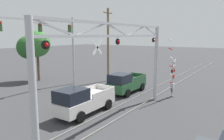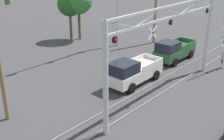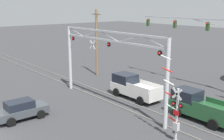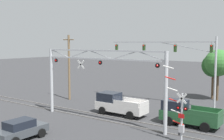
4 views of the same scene
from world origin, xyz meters
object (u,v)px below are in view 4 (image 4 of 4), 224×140
Objects in this scene: traffic_signal_span at (183,57)px; utility_pole_left at (69,66)px; crossing_signal_mast at (180,117)px; crossing_gantry at (100,76)px; pickup_truck_following at (187,114)px; sedan_waiting at (21,129)px; background_tree_far_left_verge at (213,66)px; background_tree_beyond_span at (218,63)px; pickup_truck_lead at (118,104)px.

traffic_signal_span is 1.64× the size of utility_pole_left.
crossing_signal_mast is 19.12m from utility_pole_left.
crossing_gantry is 1.61× the size of utility_pole_left.
crossing_gantry is at bearing -31.14° from utility_pole_left.
crossing_gantry reaches higher than pickup_truck_following.
utility_pole_left is at bearing 159.05° from crossing_signal_mast.
pickup_truck_following is 1.30× the size of sedan_waiting.
crossing_signal_mast is 0.97× the size of background_tree_far_left_verge.
pickup_truck_following is at bearing 26.09° from crossing_gantry.
crossing_signal_mast is at bearing -81.32° from background_tree_far_left_verge.
crossing_gantry reaches higher than sedan_waiting.
crossing_gantry is 2.06× the size of background_tree_beyond_span.
utility_pole_left reaches higher than crossing_signal_mast.
traffic_signal_span is 5.95m from background_tree_beyond_span.
traffic_signal_span is at bearing 73.38° from sedan_waiting.
utility_pole_left is at bearing 172.04° from pickup_truck_following.
pickup_truck_lead is (-3.70, -7.87, -4.66)m from traffic_signal_span.
sedan_waiting is at bearing -108.86° from background_tree_beyond_span.
traffic_signal_span reaches higher than background_tree_far_left_verge.
utility_pole_left reaches higher than sedan_waiting.
traffic_signal_span is 2.10× the size of background_tree_beyond_span.
utility_pole_left is at bearing -146.44° from background_tree_beyond_span.
background_tree_beyond_span is at bearing -41.65° from background_tree_far_left_verge.
crossing_gantry is 2.50× the size of pickup_truck_lead.
background_tree_far_left_verge is at bearing 73.35° from sedan_waiting.
traffic_signal_span is 3.42× the size of sedan_waiting.
crossing_gantry is 8.59m from crossing_signal_mast.
background_tree_beyond_span is at bearing 33.56° from utility_pole_left.
pickup_truck_lead is at bearing 90.98° from crossing_gantry.
pickup_truck_following reaches higher than sedan_waiting.
background_tree_far_left_verge is (14.98, 11.17, 0.03)m from utility_pole_left.
traffic_signal_span reaches higher than pickup_truck_following.
crossing_signal_mast is at bearing -26.47° from pickup_truck_lead.
background_tree_beyond_span reaches higher than pickup_truck_lead.
utility_pole_left is 18.68m from background_tree_far_left_verge.
traffic_signal_span reaches higher than crossing_gantry.
background_tree_far_left_verge is at bearing 98.68° from crossing_signal_mast.
background_tree_beyond_span is (6.24, 16.22, 0.49)m from crossing_gantry.
crossing_signal_mast is at bearing -20.95° from utility_pole_left.
crossing_gantry is 17.78m from background_tree_far_left_verge.
crossing_gantry is at bearing 76.13° from sedan_waiting.
background_tree_beyond_span reaches higher than background_tree_far_left_verge.
traffic_signal_span is 14.23m from utility_pole_left.
traffic_signal_span is 2.64× the size of pickup_truck_following.
utility_pole_left is (-9.47, 2.68, 3.25)m from pickup_truck_lead.
pickup_truck_following is 13.97m from background_tree_far_left_verge.
traffic_signal_span is at bearing 71.56° from crossing_gantry.
crossing_signal_mast is 13.35m from traffic_signal_span.
traffic_signal_span is at bearing 110.76° from crossing_signal_mast.
traffic_signal_span is at bearing 114.24° from pickup_truck_following.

